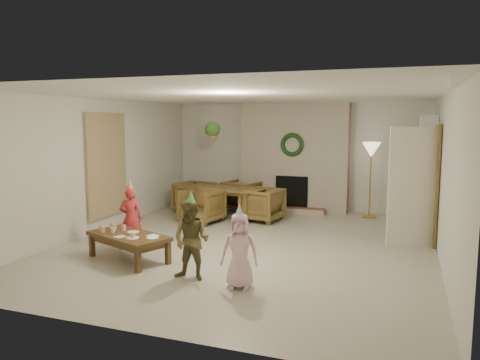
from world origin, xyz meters
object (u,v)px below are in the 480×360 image
at_px(dining_chair_left, 195,197).
at_px(child_red, 131,218).
at_px(dining_chair_right, 262,205).
at_px(child_pink, 239,251).
at_px(dining_chair_far, 242,195).
at_px(coffee_table_top, 129,236).
at_px(dining_chair_near, 202,206).
at_px(dining_table, 223,202).
at_px(child_plaid, 191,240).

distance_m(dining_chair_left, child_red, 3.14).
distance_m(dining_chair_right, child_pink, 3.94).
height_order(dining_chair_far, coffee_table_top, dining_chair_far).
bearing_deg(dining_chair_right, child_pink, 25.23).
height_order(dining_chair_near, dining_chair_right, same).
bearing_deg(dining_table, child_red, -86.40).
xyz_separation_m(child_red, child_plaid, (1.60, -1.03, 0.03)).
bearing_deg(dining_chair_near, child_plaid, -55.37).
distance_m(dining_chair_left, coffee_table_top, 3.75).
bearing_deg(dining_chair_far, child_plaid, 113.94).
xyz_separation_m(dining_chair_near, coffee_table_top, (0.05, -2.75, 0.02)).
distance_m(dining_chair_far, child_red, 3.77).
xyz_separation_m(dining_chair_near, child_plaid, (1.32, -3.20, 0.19)).
distance_m(dining_table, dining_chair_left, 0.79).
height_order(dining_chair_near, child_pink, child_pink).
relative_size(child_red, child_pink, 1.06).
distance_m(dining_chair_far, child_pink, 5.11).
xyz_separation_m(coffee_table_top, child_plaid, (1.27, -0.45, 0.16)).
xyz_separation_m(dining_chair_near, dining_chair_left, (-0.61, 0.94, 0.00)).
bearing_deg(dining_table, dining_chair_near, -90.00).
bearing_deg(dining_chair_near, child_pink, -46.08).
distance_m(child_red, child_pink, 2.55).
bearing_deg(dining_chair_near, dining_chair_right, 38.66).
height_order(child_red, child_pink, child_red).
height_order(dining_chair_right, child_plaid, child_plaid).
bearing_deg(child_pink, coffee_table_top, 152.48).
height_order(dining_chair_near, coffee_table_top, dining_chair_near).
bearing_deg(dining_chair_left, dining_table, -90.00).
xyz_separation_m(dining_table, dining_chair_far, (0.17, 0.77, 0.03)).
bearing_deg(dining_chair_left, child_pink, -135.84).
xyz_separation_m(dining_table, dining_chair_near, (-0.17, -0.77, 0.03)).
height_order(dining_table, dining_chair_near, dining_chair_near).
bearing_deg(child_red, child_pink, 132.34).
bearing_deg(dining_chair_right, dining_chair_near, -51.34).
bearing_deg(dining_chair_right, dining_chair_left, -90.00).
distance_m(dining_table, child_pink, 4.45).
bearing_deg(dining_chair_right, dining_chair_far, -128.66).
height_order(dining_chair_far, child_plaid, child_plaid).
bearing_deg(dining_table, coffee_table_top, -79.67).
xyz_separation_m(dining_table, dining_chair_left, (-0.77, 0.17, 0.03)).
distance_m(dining_chair_right, child_plaid, 3.77).
bearing_deg(dining_chair_left, dining_chair_near, -135.00).
distance_m(dining_chair_far, coffee_table_top, 4.31).
xyz_separation_m(dining_chair_near, dining_chair_right, (1.13, 0.56, 0.00)).
bearing_deg(dining_table, child_pink, -53.17).
distance_m(dining_chair_far, dining_chair_left, 1.12).
height_order(dining_chair_near, child_red, child_red).
relative_size(dining_table, child_red, 1.78).
height_order(coffee_table_top, child_pink, child_pink).
height_order(dining_chair_far, child_red, child_red).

